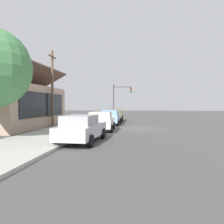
% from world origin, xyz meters
% --- Properties ---
extents(ground_plane, '(120.00, 120.00, 0.00)m').
position_xyz_m(ground_plane, '(0.00, 0.00, 0.00)').
color(ground_plane, '#4C4947').
extents(sidewalk_curb, '(60.00, 4.20, 0.16)m').
position_xyz_m(sidewalk_curb, '(0.00, 5.60, 0.08)').
color(sidewalk_curb, '#B2AFA8').
rests_on(sidewalk_curb, ground).
extents(car_silver, '(4.96, 2.24, 1.59)m').
position_xyz_m(car_silver, '(-8.19, 2.88, 0.82)').
color(car_silver, silver).
rests_on(car_silver, ground).
extents(car_ivory, '(4.43, 2.27, 1.59)m').
position_xyz_m(car_ivory, '(-2.31, 2.76, 0.81)').
color(car_ivory, silver).
rests_on(car_ivory, ground).
extents(car_skyblue, '(4.86, 2.16, 1.59)m').
position_xyz_m(car_skyblue, '(3.63, 2.76, 0.82)').
color(car_skyblue, '#8CB7E0').
rests_on(car_skyblue, ground).
extents(car_olive, '(4.40, 2.16, 1.59)m').
position_xyz_m(car_olive, '(8.99, 2.86, 0.81)').
color(car_olive, olive).
rests_on(car_olive, ground).
extents(storefront_building, '(12.36, 7.14, 5.90)m').
position_xyz_m(storefront_building, '(-0.23, 11.98, 2.12)').
color(storefront_building, tan).
rests_on(storefront_building, ground).
extents(traffic_light_main, '(0.37, 2.79, 5.20)m').
position_xyz_m(traffic_light_main, '(13.39, 2.54, 3.49)').
color(traffic_light_main, '#383833').
rests_on(traffic_light_main, ground).
extents(utility_pole_wooden, '(1.80, 0.24, 7.50)m').
position_xyz_m(utility_pole_wooden, '(0.84, 8.20, 3.93)').
color(utility_pole_wooden, brown).
rests_on(utility_pole_wooden, ground).
extents(fire_hydrant_red, '(0.22, 0.22, 0.71)m').
position_xyz_m(fire_hydrant_red, '(1.14, 4.20, 0.50)').
color(fire_hydrant_red, red).
rests_on(fire_hydrant_red, sidewalk_curb).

